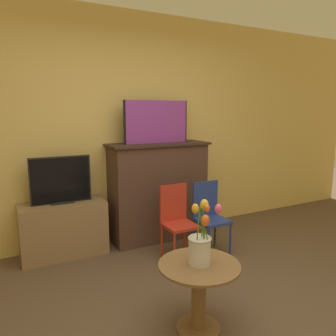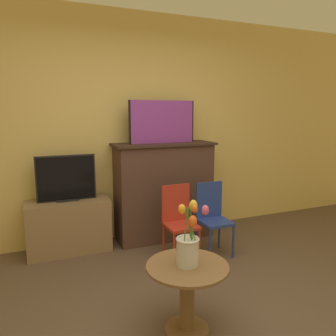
{
  "view_description": "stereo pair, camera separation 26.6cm",
  "coord_description": "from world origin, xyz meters",
  "px_view_note": "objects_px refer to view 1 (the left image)",
  "views": [
    {
      "loc": [
        -1.26,
        -1.62,
        1.56
      ],
      "look_at": [
        0.18,
        1.14,
        1.01
      ],
      "focal_mm": 35.0,
      "sensor_mm": 36.0,
      "label": 1
    },
    {
      "loc": [
        -1.01,
        -1.73,
        1.56
      ],
      "look_at": [
        0.18,
        1.14,
        1.01
      ],
      "focal_mm": 35.0,
      "sensor_mm": 36.0,
      "label": 2
    }
  ],
  "objects_px": {
    "painting": "(157,122)",
    "vase_tulips": "(201,244)",
    "chair_red": "(177,217)",
    "tv_monitor": "(61,181)",
    "chair_blue": "(209,213)"
  },
  "relations": [
    {
      "from": "painting",
      "to": "vase_tulips",
      "type": "height_order",
      "value": "painting"
    },
    {
      "from": "vase_tulips",
      "to": "chair_red",
      "type": "bearing_deg",
      "value": 68.76
    },
    {
      "from": "tv_monitor",
      "to": "vase_tulips",
      "type": "relative_size",
      "value": 1.38
    },
    {
      "from": "tv_monitor",
      "to": "chair_blue",
      "type": "relative_size",
      "value": 0.8
    },
    {
      "from": "chair_blue",
      "to": "vase_tulips",
      "type": "xyz_separation_m",
      "value": [
        -0.82,
        -1.08,
        0.21
      ]
    },
    {
      "from": "chair_blue",
      "to": "painting",
      "type": "bearing_deg",
      "value": 117.41
    },
    {
      "from": "chair_red",
      "to": "painting",
      "type": "bearing_deg",
      "value": 84.54
    },
    {
      "from": "chair_red",
      "to": "chair_blue",
      "type": "xyz_separation_m",
      "value": [
        0.39,
        -0.03,
        0.0
      ]
    },
    {
      "from": "tv_monitor",
      "to": "chair_red",
      "type": "relative_size",
      "value": 0.8
    },
    {
      "from": "painting",
      "to": "chair_red",
      "type": "bearing_deg",
      "value": -95.46
    },
    {
      "from": "chair_blue",
      "to": "chair_red",
      "type": "bearing_deg",
      "value": 175.42
    },
    {
      "from": "tv_monitor",
      "to": "chair_red",
      "type": "height_order",
      "value": "tv_monitor"
    },
    {
      "from": "painting",
      "to": "chair_red",
      "type": "xyz_separation_m",
      "value": [
        -0.06,
        -0.61,
        -0.98
      ]
    },
    {
      "from": "painting",
      "to": "chair_blue",
      "type": "xyz_separation_m",
      "value": [
        0.33,
        -0.64,
        -0.98
      ]
    },
    {
      "from": "vase_tulips",
      "to": "painting",
      "type": "bearing_deg",
      "value": 74.09
    }
  ]
}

